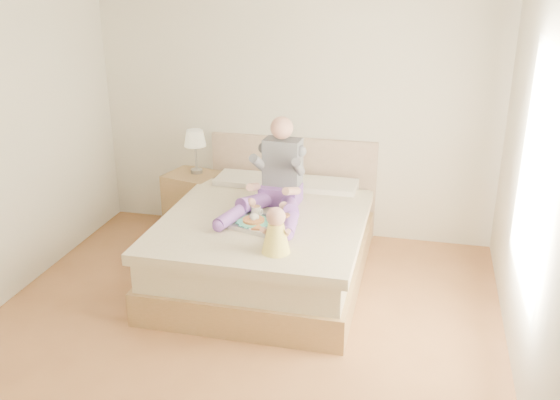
% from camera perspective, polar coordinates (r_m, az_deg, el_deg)
% --- Properties ---
extents(room, '(4.02, 4.22, 2.71)m').
position_cam_1_polar(room, '(4.18, -3.70, 5.02)').
color(room, brown).
rests_on(room, ground).
extents(bed, '(1.70, 2.18, 1.00)m').
position_cam_1_polar(bed, '(5.59, -1.01, -3.69)').
color(bed, olive).
rests_on(bed, ground).
extents(nightstand, '(0.59, 0.55, 0.61)m').
position_cam_1_polar(nightstand, '(6.55, -7.89, -0.15)').
color(nightstand, olive).
rests_on(nightstand, ground).
extents(lamp, '(0.22, 0.22, 0.45)m').
position_cam_1_polar(lamp, '(6.37, -7.77, 5.40)').
color(lamp, '#A9ABAF').
rests_on(lamp, nightstand).
extents(adult, '(0.69, 0.99, 0.81)m').
position_cam_1_polar(adult, '(5.44, -0.30, 1.65)').
color(adult, '#62388E').
rests_on(adult, bed).
extents(tray, '(0.55, 0.48, 0.13)m').
position_cam_1_polar(tray, '(5.13, -1.53, -2.12)').
color(tray, '#A9ABAF').
rests_on(tray, bed).
extents(baby, '(0.24, 0.32, 0.36)m').
position_cam_1_polar(baby, '(4.64, -0.36, -3.11)').
color(baby, '#F4DD4D').
rests_on(baby, bed).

